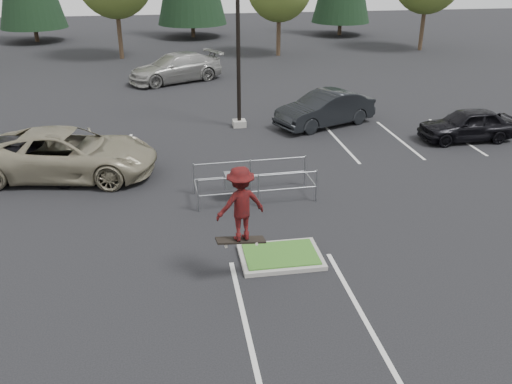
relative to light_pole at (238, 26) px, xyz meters
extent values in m
plane|color=black|center=(-0.50, -12.00, -4.56)|extent=(120.00, 120.00, 0.00)
cube|color=gray|center=(-0.50, -12.00, -4.50)|extent=(2.20, 1.60, 0.12)
cube|color=#24641F|center=(-0.50, -12.00, -4.42)|extent=(1.95, 1.35, 0.05)
cube|color=beige|center=(-5.00, -3.00, -4.56)|extent=(0.12, 5.20, 0.01)
cube|color=beige|center=(-7.70, -3.00, -4.56)|extent=(0.12, 5.20, 0.01)
cube|color=beige|center=(4.00, -3.00, -4.56)|extent=(0.12, 5.20, 0.01)
cube|color=beige|center=(6.70, -3.00, -4.56)|extent=(0.12, 5.20, 0.01)
cube|color=beige|center=(9.40, -3.00, -4.56)|extent=(0.12, 5.20, 0.01)
cube|color=beige|center=(-1.85, -15.00, -4.56)|extent=(0.12, 6.00, 0.01)
cube|color=beige|center=(0.85, -15.00, -4.56)|extent=(0.12, 6.00, 0.01)
cube|color=gray|center=(0.00, 0.00, -4.41)|extent=(0.60, 0.60, 0.30)
cylinder|color=black|center=(0.00, 0.00, 0.44)|extent=(0.18, 0.18, 10.00)
cylinder|color=#38281C|center=(-6.50, 18.50, -2.81)|extent=(0.32, 0.32, 3.50)
cylinder|color=#38281C|center=(5.50, 17.80, -3.04)|extent=(0.32, 0.32, 3.04)
cylinder|color=#38281C|center=(17.50, 18.30, -2.85)|extent=(0.32, 0.32, 3.42)
cylinder|color=#38281C|center=(-14.50, 28.00, -3.96)|extent=(0.36, 0.36, 1.20)
cylinder|color=#38281C|center=(-0.50, 28.50, -3.96)|extent=(0.36, 0.36, 1.20)
cylinder|color=#38281C|center=(13.50, 27.50, -3.96)|extent=(0.36, 0.36, 1.20)
cylinder|color=gray|center=(-2.50, -8.75, -4.00)|extent=(0.06, 0.06, 1.12)
cylinder|color=gray|center=(-2.54, -7.38, -4.00)|extent=(0.06, 0.06, 1.12)
cylinder|color=gray|center=(-0.55, -8.68, -4.00)|extent=(0.06, 0.06, 1.12)
cylinder|color=gray|center=(-0.60, -7.32, -4.00)|extent=(0.06, 0.06, 1.12)
cylinder|color=gray|center=(1.39, -8.62, -4.00)|extent=(0.06, 0.06, 1.12)
cylinder|color=gray|center=(1.35, -7.25, -4.00)|extent=(0.06, 0.06, 1.12)
cylinder|color=gray|center=(-0.55, -8.68, -4.02)|extent=(3.89, 0.18, 0.05)
cylinder|color=gray|center=(-0.55, -8.68, -3.49)|extent=(3.89, 0.18, 0.05)
cylinder|color=gray|center=(-0.60, -7.32, -4.02)|extent=(3.89, 0.18, 0.05)
cylinder|color=gray|center=(-0.60, -7.32, -3.49)|extent=(3.89, 0.18, 0.05)
cube|color=gray|center=(-1.16, -8.02, -3.86)|extent=(0.84, 0.53, 0.47)
cube|color=black|center=(-1.70, -12.85, -3.40)|extent=(1.25, 0.46, 0.19)
cylinder|color=beige|center=(-2.08, -12.97, -3.47)|extent=(0.08, 0.04, 0.08)
cylinder|color=beige|center=(-2.08, -12.72, -3.47)|extent=(0.08, 0.04, 0.08)
cylinder|color=beige|center=(-1.32, -12.97, -3.47)|extent=(0.08, 0.04, 0.08)
cylinder|color=beige|center=(-1.32, -12.72, -3.47)|extent=(0.08, 0.04, 0.08)
imported|color=maroon|center=(-1.70, -12.85, -2.42)|extent=(1.35, 0.98, 1.88)
imported|color=gray|center=(-7.00, -5.00, -3.67)|extent=(6.79, 4.02, 1.77)
imported|color=black|center=(-8.50, -5.00, -3.82)|extent=(5.42, 3.00, 1.48)
imported|color=black|center=(4.00, -0.50, -3.76)|extent=(5.15, 3.46, 1.61)
imported|color=black|center=(9.50, -3.59, -3.85)|extent=(4.16, 1.70, 1.41)
imported|color=#969591|center=(-2.56, 10.00, -3.69)|extent=(6.44, 4.72, 1.73)
camera|label=1|loc=(-3.22, -24.38, 3.16)|focal=38.00mm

